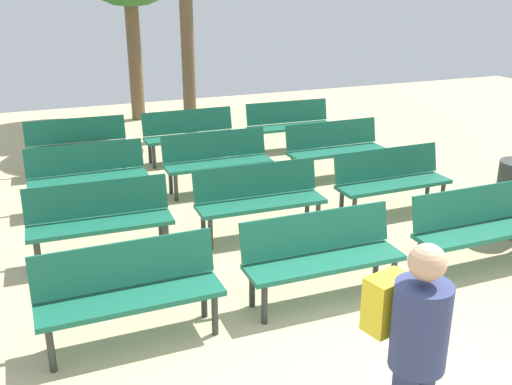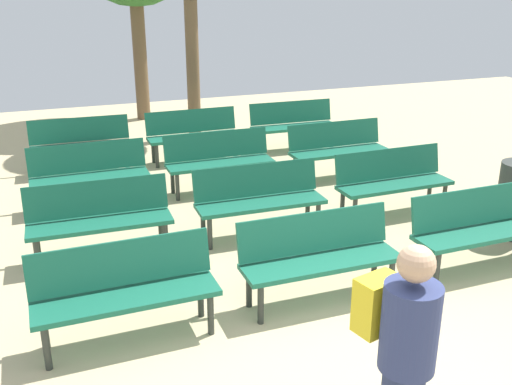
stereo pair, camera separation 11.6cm
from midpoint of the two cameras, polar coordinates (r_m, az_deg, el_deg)
name	(u,v)px [view 1 (the left image)]	position (r m, az deg, el deg)	size (l,w,h in m)	color
bench_r0_c0	(129,288)	(5.32, -12.81, -8.96)	(1.61, 0.50, 0.87)	#19664C
bench_r0_c1	(321,252)	(5.84, 5.78, -5.76)	(1.60, 0.49, 0.87)	#19664C
bench_r0_c2	(479,223)	(6.90, 20.36, -2.80)	(1.60, 0.49, 0.87)	#19664C
bench_r1_c0	(100,216)	(6.90, -15.37, -2.24)	(1.61, 0.53, 0.87)	#19664C
bench_r1_c1	(259,196)	(7.26, -0.16, -0.34)	(1.61, 0.52, 0.87)	#19664C
bench_r1_c2	(391,177)	(8.13, 12.54, 1.43)	(1.61, 0.50, 0.87)	#19664C
bench_r2_c0	(87,172)	(8.50, -16.40, 1.91)	(1.60, 0.49, 0.87)	#19664C
bench_r2_c1	(217,158)	(8.83, -4.18, 3.37)	(1.60, 0.50, 0.87)	#19664C
bench_r2_c2	(335,146)	(9.51, 7.29, 4.50)	(1.60, 0.48, 0.87)	#19664C
bench_r3_c0	(77,142)	(10.10, -17.26, 4.67)	(1.62, 0.54, 0.87)	#19664C
bench_r3_c1	(190,132)	(10.35, -6.74, 5.81)	(1.60, 0.49, 0.87)	#19664C
bench_r3_c2	(289,122)	(11.02, 2.95, 6.81)	(1.62, 0.53, 0.87)	#19664C
visitor_with_backpack	(413,350)	(3.77, 14.04, -14.59)	(0.42, 0.58, 1.65)	navy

